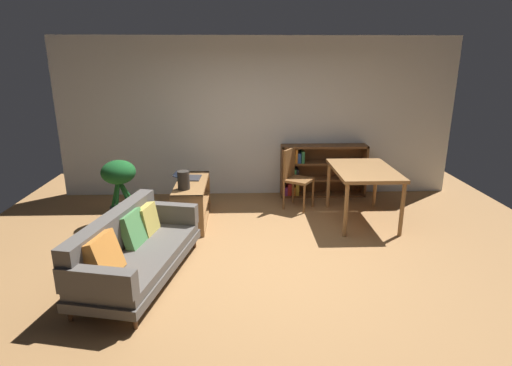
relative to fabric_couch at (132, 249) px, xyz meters
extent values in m
plane|color=#9E7042|center=(1.49, 0.30, -0.36)|extent=(8.16, 8.16, 0.00)
cube|color=silver|center=(1.49, 3.00, 0.99)|extent=(6.80, 0.10, 2.70)
cylinder|color=#56351E|center=(0.59, 0.75, -0.29)|extent=(0.04, 0.04, 0.13)
cylinder|color=#56351E|center=(0.23, -0.91, -0.29)|extent=(0.04, 0.04, 0.13)
cylinder|color=#56351E|center=(-0.05, 0.88, -0.29)|extent=(0.04, 0.04, 0.13)
cylinder|color=#56351E|center=(-0.41, -0.78, -0.29)|extent=(0.04, 0.04, 0.13)
cube|color=#56514C|center=(0.09, -0.02, -0.18)|extent=(1.15, 1.98, 0.10)
cube|color=#56514C|center=(0.09, -0.02, -0.08)|extent=(1.10, 1.90, 0.10)
cube|color=#56514C|center=(-0.20, 0.05, 0.18)|extent=(0.56, 1.78, 0.41)
cube|color=#56514C|center=(0.27, 0.82, 0.09)|extent=(0.75, 0.29, 0.25)
cube|color=#56514C|center=(-0.09, -0.86, 0.09)|extent=(0.75, 0.29, 0.25)
cube|color=orange|center=(-0.15, -0.49, 0.16)|extent=(0.34, 0.46, 0.44)
cube|color=#4C894C|center=(-0.02, 0.20, 0.14)|extent=(0.27, 0.42, 0.40)
cube|color=tan|center=(0.06, 0.51, 0.13)|extent=(0.25, 0.38, 0.36)
cube|color=olive|center=(0.47, 2.28, -0.06)|extent=(0.44, 0.04, 0.60)
cube|color=olive|center=(0.47, 1.07, -0.06)|extent=(0.44, 0.04, 0.60)
cube|color=olive|center=(0.47, 1.67, -0.11)|extent=(0.44, 1.20, 0.04)
cube|color=olive|center=(0.47, 1.67, 0.22)|extent=(0.44, 1.24, 0.04)
cube|color=olive|center=(0.47, 1.67, -0.34)|extent=(0.44, 1.20, 0.04)
cube|color=#333338|center=(0.48, 1.88, 0.25)|extent=(0.22, 0.33, 0.02)
cube|color=black|center=(0.28, 1.89, 0.29)|extent=(0.21, 0.31, 0.07)
cylinder|color=#2D2823|center=(0.40, 1.36, 0.37)|extent=(0.17, 0.17, 0.26)
cylinder|color=slate|center=(0.40, 1.36, 0.42)|extent=(0.09, 0.09, 0.01)
cylinder|color=#333338|center=(-0.57, 1.65, -0.23)|extent=(0.34, 0.34, 0.25)
cylinder|color=#195623|center=(-0.47, 1.65, 0.09)|extent=(0.25, 0.05, 0.41)
cylinder|color=#195623|center=(-0.55, 1.76, 0.07)|extent=(0.08, 0.25, 0.37)
cylinder|color=#195623|center=(-0.63, 1.64, 0.14)|extent=(0.17, 0.07, 0.49)
cylinder|color=#195623|center=(-0.58, 1.57, 0.12)|extent=(0.08, 0.22, 0.47)
ellipsoid|color=#195623|center=(-0.57, 1.65, 0.41)|extent=(0.49, 0.49, 0.34)
cylinder|color=olive|center=(2.61, 2.18, 0.02)|extent=(0.06, 0.06, 0.75)
cylinder|color=olive|center=(2.61, 1.02, 0.02)|extent=(0.06, 0.06, 0.75)
cylinder|color=olive|center=(3.38, 2.18, 0.02)|extent=(0.06, 0.06, 0.75)
cylinder|color=olive|center=(3.38, 1.02, 0.02)|extent=(0.06, 0.06, 0.75)
cube|color=olive|center=(2.99, 1.60, 0.42)|extent=(0.87, 1.26, 0.05)
cylinder|color=brown|center=(2.37, 2.20, -0.13)|extent=(0.04, 0.04, 0.46)
cylinder|color=brown|center=(2.18, 1.91, -0.13)|extent=(0.04, 0.04, 0.46)
cylinder|color=brown|center=(2.07, 2.40, -0.13)|extent=(0.04, 0.04, 0.46)
cylinder|color=brown|center=(1.88, 2.10, -0.13)|extent=(0.04, 0.04, 0.46)
cube|color=brown|center=(2.12, 2.15, 0.12)|extent=(0.54, 0.54, 0.04)
cube|color=brown|center=(1.97, 2.25, 0.37)|extent=(0.22, 0.31, 0.47)
cube|color=brown|center=(1.91, 2.78, 0.10)|extent=(0.04, 0.31, 0.91)
cube|color=brown|center=(3.36, 2.78, 0.10)|extent=(0.04, 0.31, 0.91)
cube|color=brown|center=(2.64, 2.78, 0.53)|extent=(1.48, 0.31, 0.04)
cube|color=brown|center=(2.64, 2.78, -0.34)|extent=(1.48, 0.31, 0.04)
cube|color=brown|center=(2.64, 2.92, 0.10)|extent=(1.45, 0.04, 0.91)
cube|color=brown|center=(2.64, 2.78, -0.05)|extent=(1.45, 0.30, 0.04)
cube|color=brown|center=(2.64, 2.78, 0.24)|extent=(1.45, 0.30, 0.04)
cube|color=#993884|center=(1.98, 2.76, -0.25)|extent=(0.05, 0.21, 0.14)
cube|color=red|center=(2.04, 2.76, -0.22)|extent=(0.06, 0.23, 0.21)
cube|color=orange|center=(2.11, 2.76, -0.25)|extent=(0.06, 0.23, 0.15)
cube|color=gold|center=(2.18, 2.76, -0.22)|extent=(0.06, 0.24, 0.21)
cube|color=#993884|center=(1.98, 2.77, 0.07)|extent=(0.06, 0.24, 0.20)
cube|color=silver|center=(2.05, 2.77, 0.05)|extent=(0.07, 0.26, 0.16)
cube|color=#337F47|center=(2.12, 2.76, 0.06)|extent=(0.06, 0.20, 0.18)
cube|color=black|center=(2.17, 2.76, 0.06)|extent=(0.04, 0.23, 0.18)
cube|color=red|center=(1.97, 2.77, 0.37)|extent=(0.05, 0.25, 0.21)
cube|color=silver|center=(2.02, 2.76, 0.37)|extent=(0.04, 0.21, 0.22)
cube|color=gold|center=(2.09, 2.76, 0.34)|extent=(0.07, 0.20, 0.15)
cube|color=orange|center=(2.14, 2.77, 0.38)|extent=(0.04, 0.25, 0.24)
cube|color=#2D5199|center=(2.19, 2.76, 0.34)|extent=(0.06, 0.21, 0.17)
cube|color=#337F47|center=(2.26, 2.77, 0.36)|extent=(0.05, 0.26, 0.20)
camera|label=1|loc=(1.20, -4.17, 2.01)|focal=29.12mm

